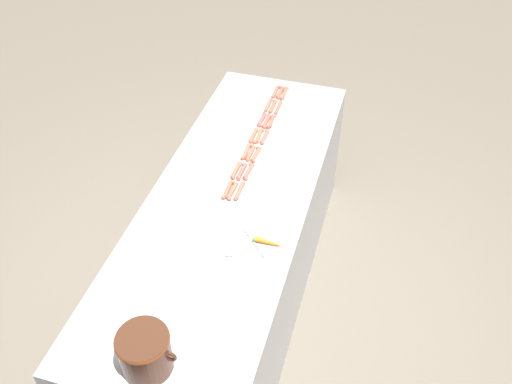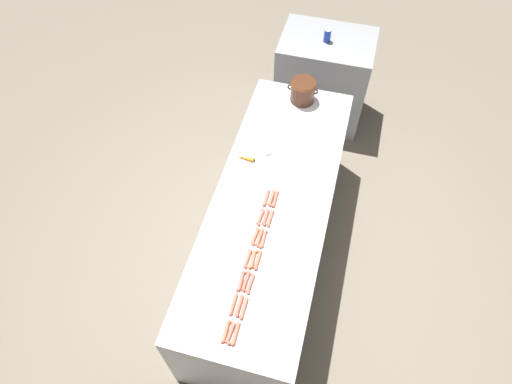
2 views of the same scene
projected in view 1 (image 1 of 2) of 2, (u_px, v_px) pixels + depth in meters
ground_plane at (235, 298)px, 3.61m from camera, size 20.00×20.00×0.00m
griddle_counter at (233, 251)px, 3.30m from camera, size 0.86×2.47×0.92m
hot_dog_0 at (284, 93)px, 3.71m from camera, size 0.03×0.15×0.02m
hot_dog_1 at (278, 107)px, 3.59m from camera, size 0.02×0.15×0.02m
hot_dog_2 at (272, 121)px, 3.47m from camera, size 0.03×0.15×0.02m
hot_dog_3 at (265, 137)px, 3.36m from camera, size 0.03×0.15×0.02m
hot_dog_4 at (256, 154)px, 3.23m from camera, size 0.03×0.15×0.02m
hot_dog_5 at (248, 171)px, 3.12m from camera, size 0.03×0.15×0.02m
hot_dog_6 at (239, 191)px, 3.00m from camera, size 0.03×0.15×0.02m
hot_dog_7 at (280, 92)px, 3.72m from camera, size 0.03×0.15×0.02m
hot_dog_8 at (273, 106)px, 3.60m from camera, size 0.03×0.15×0.02m
hot_dog_9 at (266, 121)px, 3.47m from camera, size 0.03×0.15×0.02m
hot_dog_10 at (259, 136)px, 3.36m from camera, size 0.03×0.15×0.02m
hot_dog_11 at (251, 153)px, 3.24m from camera, size 0.03×0.15×0.02m
hot_dog_12 at (242, 171)px, 3.12m from camera, size 0.03×0.15×0.02m
hot_dog_13 at (232, 191)px, 3.00m from camera, size 0.03×0.15×0.02m
hot_dog_14 at (275, 92)px, 3.73m from camera, size 0.03×0.15×0.02m
hot_dog_15 at (268, 105)px, 3.61m from camera, size 0.02×0.15×0.02m
hot_dog_16 at (262, 119)px, 3.49m from camera, size 0.03×0.15×0.02m
hot_dog_17 at (253, 135)px, 3.37m from camera, size 0.03×0.15×0.02m
hot_dog_18 at (246, 152)px, 3.25m from camera, size 0.03×0.15×0.02m
hot_dog_19 at (236, 170)px, 3.12m from camera, size 0.03×0.15×0.02m
hot_dog_20 at (228, 190)px, 3.00m from camera, size 0.03×0.15×0.02m
bean_pot at (145, 351)px, 2.16m from camera, size 0.27×0.22×0.20m
serving_spoon at (238, 249)px, 2.69m from camera, size 0.22×0.22×0.02m
carrot at (270, 243)px, 2.71m from camera, size 0.18×0.04×0.03m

